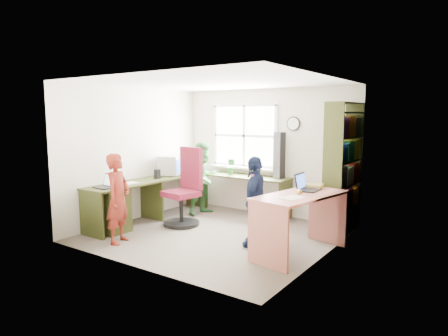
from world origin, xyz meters
name	(u,v)px	position (x,y,z in m)	size (l,w,h in m)	color
room	(219,159)	(0.01, 0.10, 1.22)	(3.64, 3.44, 2.44)	#4E463D
l_desk	(144,200)	(-1.31, -0.28, 0.46)	(2.38, 2.95, 0.75)	#333916
right_desk	(300,211)	(1.49, -0.08, 0.61)	(0.92, 1.55, 0.84)	#AF6557
bookshelf	(343,172)	(1.65, 1.19, 1.00)	(0.30, 1.02, 2.10)	#333916
swivel_chair	(185,192)	(-0.79, 0.20, 0.58)	(0.71, 0.71, 1.34)	black
wooden_chair	(262,206)	(0.85, 0.02, 0.58)	(0.61, 0.61, 1.07)	#AD3962
crt_monitor	(170,166)	(-1.52, 0.62, 0.94)	(0.47, 0.45, 0.38)	silver
laptop_left	(107,185)	(-1.47, -0.93, 0.80)	(0.33, 0.29, 0.22)	black
laptop_right	(306,186)	(1.43, 0.23, 0.90)	(0.30, 0.36, 0.24)	black
speaker_a	(157,174)	(-1.44, 0.19, 0.84)	(0.10, 0.10, 0.17)	black
speaker_b	(178,170)	(-1.51, 0.84, 0.83)	(0.10, 0.10, 0.16)	black
cd_tower	(279,155)	(0.36, 1.51, 1.18)	(0.21, 0.19, 0.85)	black
game_box	(313,186)	(1.44, 0.47, 0.87)	(0.31, 0.31, 0.05)	red
paper_a	(129,183)	(-1.49, -0.44, 0.75)	(0.24, 0.33, 0.00)	silver
paper_b	(292,198)	(1.50, -0.36, 0.84)	(0.26, 0.34, 0.00)	silver
potted_plant	(231,166)	(-0.63, 1.41, 0.91)	(0.17, 0.14, 0.32)	#2D7235
person_red	(118,198)	(-0.95, -1.14, 0.67)	(0.49, 0.32, 1.35)	maroon
person_green	(204,178)	(-0.97, 0.99, 0.69)	(0.68, 0.53, 1.39)	#2C6E30
person_navy	(255,201)	(0.79, -0.11, 0.66)	(0.77, 0.32, 1.32)	#121C39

